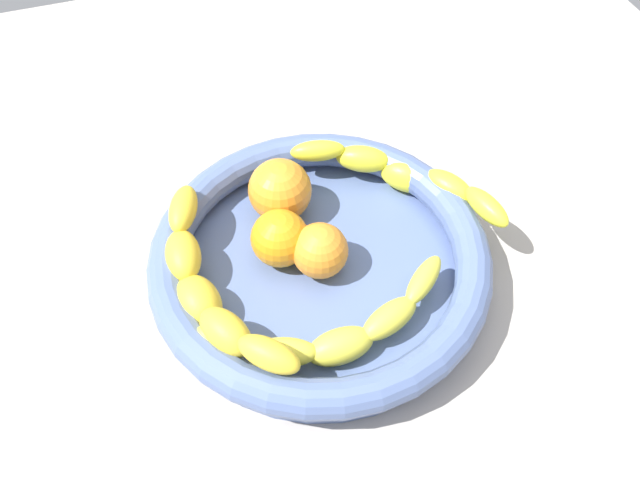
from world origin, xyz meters
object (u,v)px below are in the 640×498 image
Objects in this scene: orange_mid_left at (320,250)px; banana_draped_left at (404,175)px; orange_mid_right at (280,238)px; orange_front at (280,190)px; banana_arching_top at (336,332)px; banana_draped_right at (207,291)px; fruit_bowl at (320,262)px.

banana_draped_left is at bearing -60.09° from orange_mid_left.
orange_mid_right reaches higher than orange_mid_left.
orange_front is at bearing 11.07° from orange_mid_left.
orange_mid_left is at bearing -126.73° from orange_mid_right.
orange_mid_right is (11.11, 1.86, 0.75)cm from banana_arching_top.
orange_mid_left is at bearing -82.37° from banana_draped_right.
banana_draped_left is 13.19cm from orange_front.
fruit_bowl is at bearing -9.21° from banana_arching_top.
banana_draped_right is 0.96× the size of banana_arching_top.
fruit_bowl is 1.82× the size of banana_draped_left.
banana_arching_top is (-7.15, -9.90, -1.01)cm from banana_draped_right.
banana_draped_right is (-1.38, 11.28, 2.29)cm from fruit_bowl.
banana_draped_left is 2.79× the size of orange_front.
banana_draped_left is 0.76× the size of banana_draped_right.
orange_front is at bearing -45.22° from banana_draped_right.
orange_mid_right reaches higher than banana_draped_left.
banana_draped_left reaches higher than fruit_bowl.
orange_mid_left is (0.13, -0.02, 1.91)cm from fruit_bowl.
orange_mid_left reaches higher than banana_arching_top.
banana_draped_right is 8.96cm from orange_mid_right.
orange_mid_left is 0.96× the size of orange_mid_right.
fruit_bowl is 8.75cm from orange_front.
banana_arching_top is 11.29cm from orange_mid_right.
banana_draped_left is 15.35cm from orange_mid_right.
banana_arching_top is at bearing -125.85° from banana_draped_right.
fruit_bowl is 5.08× the size of orange_front.
orange_mid_right reaches higher than fruit_bowl.
orange_mid_right is (3.96, -8.04, -0.25)cm from banana_draped_right.
orange_mid_right is at bearing 105.79° from banana_draped_left.
banana_draped_right is at bearing 116.21° from orange_mid_right.
banana_arching_top is 8.80cm from orange_mid_left.
banana_arching_top is (-8.54, 1.38, 1.28)cm from fruit_bowl.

